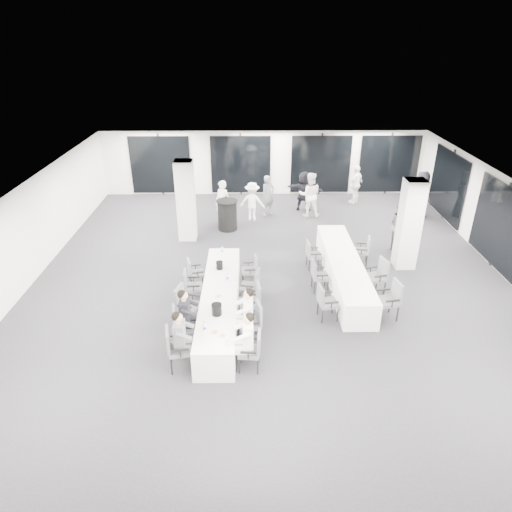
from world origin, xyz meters
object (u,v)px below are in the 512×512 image
at_px(chair_side_left_near, 325,300).
at_px(standing_guest_a, 268,193).
at_px(banquet_table_main, 220,304).
at_px(chair_main_right_near, 253,348).
at_px(chair_main_right_fourth, 252,284).
at_px(chair_side_left_mid, 318,274).
at_px(chair_side_right_far, 364,249).
at_px(chair_side_right_mid, 378,274).
at_px(standing_guest_e, 421,191).
at_px(ice_bucket_far, 219,265).
at_px(banquet_table_side, 344,270).
at_px(chair_main_right_second, 253,320).
at_px(chair_main_left_fourth, 191,284).
at_px(standing_guest_b, 310,192).
at_px(chair_side_right_near, 391,298).
at_px(chair_main_left_mid, 185,303).
at_px(chair_main_left_second, 181,323).
at_px(chair_main_right_far, 252,268).
at_px(standing_guest_c, 252,199).
at_px(chair_main_right_mid, 253,300).
at_px(standing_guest_g, 222,200).
at_px(standing_guest_h, 401,222).
at_px(cocktail_table, 227,215).
at_px(chair_main_left_far, 194,271).
at_px(chair_side_left_far, 312,253).
at_px(ice_bucket_near, 217,309).
at_px(standing_guest_f, 304,189).
at_px(chair_main_left_near, 175,346).
at_px(standing_guest_d, 356,182).

bearing_deg(chair_side_left_near, standing_guest_a, -179.66).
bearing_deg(banquet_table_main, chair_main_right_near, -67.75).
distance_m(chair_main_right_fourth, chair_side_left_mid, 1.95).
bearing_deg(chair_side_right_far, chair_side_right_mid, -169.05).
distance_m(standing_guest_e, ice_bucket_far, 9.46).
bearing_deg(chair_side_right_mid, chair_side_right_far, -14.56).
distance_m(banquet_table_side, chair_main_right_second, 3.87).
bearing_deg(chair_main_left_fourth, standing_guest_b, 142.58).
distance_m(chair_side_left_mid, chair_side_right_near, 2.18).
height_order(banquet_table_side, standing_guest_e, standing_guest_e).
xyz_separation_m(banquet_table_main, chair_main_left_mid, (-0.84, -0.30, 0.22)).
xyz_separation_m(banquet_table_main, chair_side_right_far, (4.34, 2.88, 0.15)).
height_order(chair_main_left_second, chair_side_right_near, chair_side_right_near).
relative_size(banquet_table_main, chair_main_right_far, 5.78).
bearing_deg(standing_guest_c, chair_main_right_far, 99.96).
relative_size(chair_main_left_mid, ice_bucket_far, 4.73).
xyz_separation_m(chair_main_right_near, chair_main_right_mid, (0.01, 1.89, 0.06)).
bearing_deg(chair_side_right_far, standing_guest_a, 44.24).
bearing_deg(standing_guest_g, banquet_table_side, -16.09).
relative_size(chair_side_left_mid, standing_guest_g, 0.48).
height_order(chair_main_right_mid, standing_guest_h, standing_guest_h).
height_order(chair_main_left_second, chair_side_left_mid, chair_main_left_second).
bearing_deg(cocktail_table, chair_side_right_near, -52.93).
distance_m(chair_main_left_fourth, chair_side_left_mid, 3.56).
xyz_separation_m(chair_main_left_far, standing_guest_b, (3.94, 5.51, 0.50)).
distance_m(chair_main_right_second, chair_side_left_far, 4.10).
xyz_separation_m(chair_side_left_near, ice_bucket_near, (-2.68, -0.90, 0.34)).
height_order(chair_main_left_mid, chair_side_right_far, chair_main_left_mid).
height_order(chair_main_right_second, standing_guest_f, standing_guest_f).
distance_m(chair_main_left_near, chair_side_left_far, 5.81).
relative_size(chair_side_left_mid, standing_guest_a, 0.50).
relative_size(chair_main_left_second, chair_side_left_near, 1.03).
bearing_deg(chair_main_left_second, standing_guest_f, 146.29).
distance_m(banquet_table_main, standing_guest_a, 7.34).
bearing_deg(chair_main_right_far, standing_guest_c, -6.28).
distance_m(chair_main_left_near, chair_side_right_near, 5.52).
xyz_separation_m(chair_main_right_fourth, chair_side_right_far, (3.51, 2.21, -0.03)).
bearing_deg(standing_guest_a, standing_guest_c, -171.29).
bearing_deg(standing_guest_b, chair_side_left_far, 86.95).
bearing_deg(standing_guest_e, standing_guest_b, 57.83).
distance_m(chair_side_left_near, standing_guest_h, 5.07).
height_order(chair_main_right_second, ice_bucket_near, ice_bucket_near).
bearing_deg(chair_main_right_near, banquet_table_side, -30.58).
height_order(chair_main_right_far, standing_guest_c, standing_guest_c).
distance_m(chair_side_right_far, standing_guest_d, 5.73).
bearing_deg(chair_main_left_mid, chair_side_right_mid, 120.22).
height_order(standing_guest_g, standing_guest_h, standing_guest_h).
xyz_separation_m(chair_main_left_near, standing_guest_c, (1.71, 8.62, 0.27)).
distance_m(chair_main_right_fourth, ice_bucket_near, 1.93).
bearing_deg(chair_side_left_mid, chair_side_left_near, -4.76).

